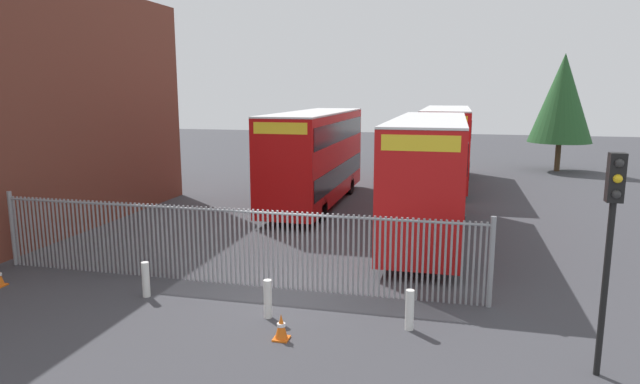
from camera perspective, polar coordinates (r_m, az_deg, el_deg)
ground_plane at (r=22.86m, az=2.40°, el=-3.16°), size 100.00×100.00×0.00m
palisade_fence at (r=15.65m, az=-9.78°, el=-5.27°), size 14.42×0.14×2.35m
double_decker_bus_near_gate at (r=20.60m, az=11.20°, el=2.01°), size 2.54×10.81×4.42m
double_decker_bus_behind_fence_left at (r=26.09m, az=-0.47°, el=3.96°), size 2.54×10.81×4.42m
double_decker_bus_behind_fence_right at (r=32.49m, az=12.93°, el=4.99°), size 2.54×10.81×4.42m
bollard_near_left at (r=15.38m, az=-17.67°, el=-8.66°), size 0.20×0.20×0.95m
bollard_center_front at (r=13.44m, az=-5.45°, el=-11.02°), size 0.20×0.20×0.95m
bollard_near_right at (r=12.92m, az=9.31°, el=-12.02°), size 0.20×0.20×0.95m
traffic_cone_by_gate at (r=12.40m, az=-4.06°, el=-13.84°), size 0.34×0.34×0.59m
traffic_light_kerbside at (r=11.36m, az=28.05°, el=-2.99°), size 0.28×0.33×4.30m
tree_tall_back at (r=40.38m, az=23.90°, el=8.90°), size 4.12×4.12×7.84m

